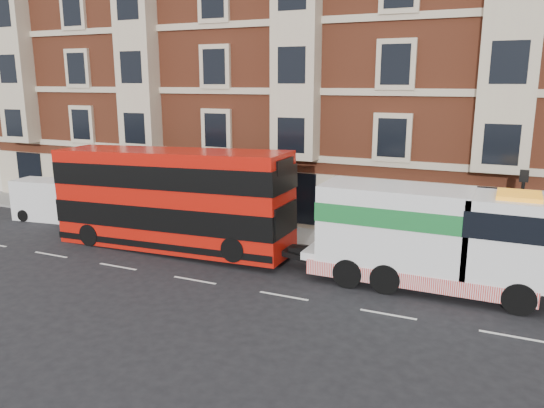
{
  "coord_description": "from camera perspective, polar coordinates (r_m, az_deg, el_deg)",
  "views": [
    {
      "loc": [
        11.39,
        -17.45,
        8.02
      ],
      "look_at": [
        1.69,
        4.0,
        2.55
      ],
      "focal_mm": 35.0,
      "sensor_mm": 36.0,
      "label": 1
    }
  ],
  "objects": [
    {
      "name": "pedestrian",
      "position": [
        35.88,
        -20.35,
        1.11
      ],
      "size": [
        0.81,
        0.79,
        1.87
      ],
      "primitive_type": "imported",
      "rotation": [
        0.0,
        0.0,
        -0.73
      ],
      "color": "#182230",
      "rests_on": "sidewalk"
    },
    {
      "name": "tow_truck",
      "position": [
        21.56,
        16.5,
        -3.35
      ],
      "size": [
        9.61,
        2.84,
        4.0
      ],
      "color": "white",
      "rests_on": "ground"
    },
    {
      "name": "sidewalk",
      "position": [
        28.55,
        -0.2,
        -3.08
      ],
      "size": [
        90.0,
        3.0,
        0.15
      ],
      "primitive_type": "cube",
      "color": "slate",
      "rests_on": "ground"
    },
    {
      "name": "box_van",
      "position": [
        33.82,
        -22.49,
        0.37
      ],
      "size": [
        4.74,
        2.43,
        2.36
      ],
      "rotation": [
        0.0,
        0.0,
        0.14
      ],
      "color": "silver",
      "rests_on": "ground"
    },
    {
      "name": "victorian_terrace",
      "position": [
        34.29,
        6.01,
        16.43
      ],
      "size": [
        45.0,
        12.0,
        20.4
      ],
      "color": "brown",
      "rests_on": "ground"
    },
    {
      "name": "ground",
      "position": [
        22.33,
        -8.3,
        -8.12
      ],
      "size": [
        120.0,
        120.0,
        0.0
      ],
      "primitive_type": "plane",
      "color": "black",
      "rests_on": "ground"
    },
    {
      "name": "double_decker_bus",
      "position": [
        25.85,
        -10.88,
        0.68
      ],
      "size": [
        12.0,
        2.76,
        4.86
      ],
      "color": "red",
      "rests_on": "ground"
    },
    {
      "name": "lamp_post_east",
      "position": [
        24.25,
        25.13,
        -0.91
      ],
      "size": [
        0.35,
        0.15,
        4.35
      ],
      "color": "black",
      "rests_on": "sidewalk"
    },
    {
      "name": "lamp_post_west",
      "position": [
        29.84,
        -11.82,
        2.48
      ],
      "size": [
        0.35,
        0.15,
        4.35
      ],
      "color": "black",
      "rests_on": "sidewalk"
    }
  ]
}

